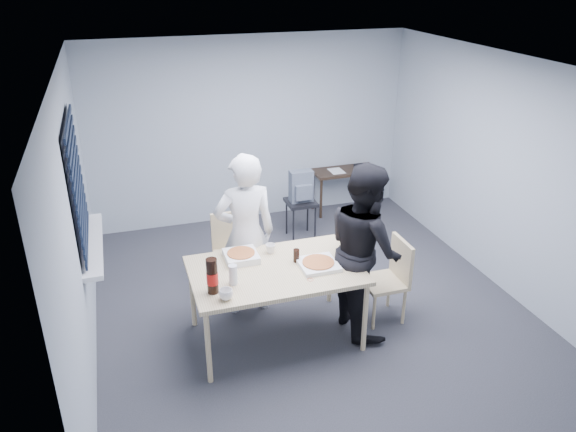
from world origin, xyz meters
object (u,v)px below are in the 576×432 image
object	(u,v)px
person_black	(364,249)
chair_right	(391,274)
chair_far	(232,246)
dining_table	(275,274)
mug_b	(271,249)
mug_a	(226,294)
soda_bottle	(212,277)
backpack	(301,187)
side_table	(345,175)
person_white	(245,235)
stool	(301,208)

from	to	relation	value
person_black	chair_right	bearing A→B (deg)	-83.52
chair_far	dining_table	bearing A→B (deg)	-80.19
mug_b	mug_a	bearing A→B (deg)	-130.69
mug_b	soda_bottle	distance (m)	0.89
chair_far	soda_bottle	xyz separation A→B (m)	(-0.45, -1.34, 0.44)
backpack	side_table	bearing A→B (deg)	40.23
side_table	backpack	bearing A→B (deg)	-143.30
chair_right	person_black	distance (m)	0.51
mug_a	soda_bottle	size ratio (longest dim) A/B	0.37
backpack	mug_a	world-z (taller)	backpack
person_white	mug_b	xyz separation A→B (m)	(0.19, -0.28, -0.05)
chair_far	mug_b	distance (m)	0.88
stool	mug_b	size ratio (longest dim) A/B	5.38
backpack	mug_b	bearing A→B (deg)	-114.45
person_black	stool	size ratio (longest dim) A/B	3.29
chair_far	soda_bottle	world-z (taller)	soda_bottle
chair_far	backpack	xyz separation A→B (m)	(1.15, 0.94, 0.23)
backpack	stool	bearing A→B (deg)	93.53
mug_a	chair_right	bearing A→B (deg)	11.53
person_black	side_table	bearing A→B (deg)	-19.49
side_table	soda_bottle	size ratio (longest dim) A/B	2.89
dining_table	soda_bottle	xyz separation A→B (m)	(-0.64, -0.23, 0.22)
person_white	stool	size ratio (longest dim) A/B	3.29
soda_bottle	stool	bearing A→B (deg)	55.03
person_white	person_black	bearing A→B (deg)	148.04
dining_table	chair_right	bearing A→B (deg)	-0.39
side_table	mug_b	size ratio (longest dim) A/B	9.66
side_table	mug_b	world-z (taller)	mug_b
mug_b	side_table	bearing A→B (deg)	52.65
chair_right	mug_a	size ratio (longest dim) A/B	7.24
backpack	chair_right	bearing A→B (deg)	-78.53
side_table	person_white	bearing A→B (deg)	-133.60
chair_far	stool	bearing A→B (deg)	39.47
chair_far	person_black	world-z (taller)	person_black
backpack	mug_a	distance (m)	2.86
person_white	stool	world-z (taller)	person_white
person_black	stool	xyz separation A→B (m)	(0.06, 2.11, -0.46)
dining_table	backpack	world-z (taller)	backpack
person_white	chair_far	bearing A→B (deg)	-84.55
chair_right	mug_b	bearing A→B (deg)	164.54
chair_right	side_table	distance (m)	2.82
chair_right	stool	distance (m)	2.09
dining_table	backpack	xyz separation A→B (m)	(0.96, 2.05, 0.01)
side_table	chair_right	bearing A→B (deg)	-103.13
mug_a	soda_bottle	bearing A→B (deg)	120.88
chair_right	soda_bottle	size ratio (longest dim) A/B	2.66
dining_table	person_white	xyz separation A→B (m)	(-0.14, 0.60, 0.15)
chair_right	stool	world-z (taller)	chair_right
stool	person_white	bearing A→B (deg)	-127.20
backpack	mug_b	size ratio (longest dim) A/B	4.24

